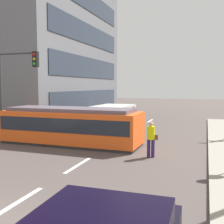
{
  "coord_description": "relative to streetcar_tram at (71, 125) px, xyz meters",
  "views": [
    {
      "loc": [
        5.03,
        -4.38,
        3.33
      ],
      "look_at": [
        0.4,
        9.27,
        1.97
      ],
      "focal_mm": 44.7,
      "sensor_mm": 36.0,
      "label": 1
    }
  ],
  "objects": [
    {
      "name": "parked_sedan_mid",
      "position": [
        -3.46,
        3.96,
        -0.46
      ],
      "size": [
        2.04,
        4.18,
        1.19
      ],
      "color": "#394D29",
      "rests_on": "ground"
    },
    {
      "name": "ground_plane",
      "position": [
        2.28,
        0.18,
        -1.08
      ],
      "size": [
        120.0,
        120.0,
        0.0
      ],
      "primitive_type": "plane",
      "color": "#514643"
    },
    {
      "name": "lane_stripe_1",
      "position": [
        2.28,
        -7.82,
        -1.08
      ],
      "size": [
        0.16,
        2.4,
        0.01
      ],
      "primitive_type": "cube",
      "color": "silver",
      "rests_on": "ground"
    },
    {
      "name": "pedestrian_crossing",
      "position": [
        4.93,
        -1.51,
        -0.14
      ],
      "size": [
        0.5,
        0.36,
        1.67
      ],
      "color": "#331F52",
      "rests_on": "ground"
    },
    {
      "name": "parked_sedan_far",
      "position": [
        -2.63,
        9.83,
        -0.46
      ],
      "size": [
        2.21,
        4.22,
        1.19
      ],
      "color": "beige",
      "rests_on": "ground"
    },
    {
      "name": "streetcar_tram",
      "position": [
        0.0,
        0.0,
        0.0
      ],
      "size": [
        8.13,
        2.68,
        2.09
      ],
      "color": "#F4571B",
      "rests_on": "ground"
    },
    {
      "name": "lane_stripe_4",
      "position": [
        2.28,
        12.0,
        -1.08
      ],
      "size": [
        0.16,
        2.4,
        0.01
      ],
      "primitive_type": "cube",
      "color": "silver",
      "rests_on": "ground"
    },
    {
      "name": "lane_stripe_3",
      "position": [
        2.28,
        6.0,
        -1.08
      ],
      "size": [
        0.16,
        2.4,
        0.01
      ],
      "primitive_type": "cube",
      "color": "silver",
      "rests_on": "ground"
    },
    {
      "name": "traffic_light_mast",
      "position": [
        -2.93,
        -1.07,
        2.61
      ],
      "size": [
        2.6,
        0.33,
        5.32
      ],
      "color": "#333333",
      "rests_on": "ground"
    },
    {
      "name": "city_bus",
      "position": [
        0.57,
        5.28,
        -0.03
      ],
      "size": [
        2.69,
        5.21,
        1.84
      ],
      "color": "beige",
      "rests_on": "ground"
    },
    {
      "name": "lane_stripe_2",
      "position": [
        2.28,
        -3.82,
        -1.08
      ],
      "size": [
        0.16,
        2.4,
        0.01
      ],
      "primitive_type": "cube",
      "color": "silver",
      "rests_on": "ground"
    },
    {
      "name": "corner_building",
      "position": [
        -12.7,
        11.4,
        8.52
      ],
      "size": [
        18.05,
        17.9,
        19.2
      ],
      "color": "slate",
      "rests_on": "ground"
    }
  ]
}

